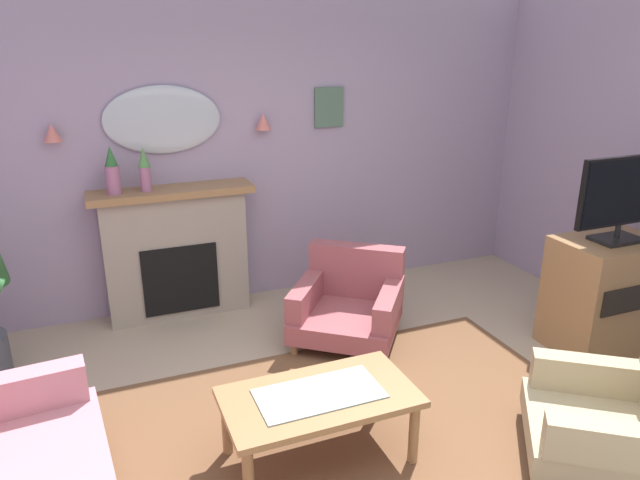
{
  "coord_description": "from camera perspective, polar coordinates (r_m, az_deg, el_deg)",
  "views": [
    {
      "loc": [
        -1.35,
        -2.42,
        2.35
      ],
      "look_at": [
        0.2,
        1.42,
        0.91
      ],
      "focal_mm": 32.63,
      "sensor_mm": 36.0,
      "label": 1
    }
  ],
  "objects": [
    {
      "name": "mantel_vase_centre",
      "position": [
        4.96,
        -16.83,
        6.76
      ],
      "size": [
        0.1,
        0.1,
        0.36
      ],
      "color": "#9E6084",
      "rests_on": "fireplace"
    },
    {
      "name": "wall_back",
      "position": [
        5.35,
        -7.15,
        8.83
      ],
      "size": [
        6.67,
        0.1,
        2.8
      ],
      "primitive_type": "cube",
      "color": "#9E8CA8",
      "rests_on": "ground"
    },
    {
      "name": "framed_picture",
      "position": [
        5.48,
        0.87,
        12.89
      ],
      "size": [
        0.28,
        0.03,
        0.36
      ],
      "primitive_type": "cube",
      "color": "#4C6B56"
    },
    {
      "name": "floor",
      "position": [
        3.67,
        5.79,
        -21.83
      ],
      "size": [
        6.67,
        6.24,
        0.1
      ],
      "primitive_type": "cube",
      "color": "tan",
      "rests_on": "ground"
    },
    {
      "name": "wall_sconce_right",
      "position": [
        5.22,
        -5.59,
        11.49
      ],
      "size": [
        0.14,
        0.14,
        0.14
      ],
      "primitive_type": "cone",
      "color": "#D17066"
    },
    {
      "name": "coffee_table",
      "position": [
        3.44,
        -0.08,
        -15.65
      ],
      "size": [
        1.1,
        0.6,
        0.45
      ],
      "color": "olive",
      "rests_on": "ground"
    },
    {
      "name": "tv_cabinet",
      "position": [
        5.1,
        26.11,
        -4.78
      ],
      "size": [
        0.8,
        0.57,
        0.9
      ],
      "color": "olive",
      "rests_on": "ground"
    },
    {
      "name": "armchair_in_corner",
      "position": [
        3.85,
        27.36,
        -15.31
      ],
      "size": [
        1.13,
        1.13,
        0.71
      ],
      "color": "tan",
      "rests_on": "ground"
    },
    {
      "name": "mantel_vase_right",
      "position": [
        4.95,
        -19.71,
        6.3
      ],
      "size": [
        0.12,
        0.12,
        0.39
      ],
      "color": "#9E6084",
      "rests_on": "fireplace"
    },
    {
      "name": "wall_sconce_left",
      "position": [
        5.02,
        -24.8,
        9.53
      ],
      "size": [
        0.14,
        0.14,
        0.14
      ],
      "primitive_type": "cone",
      "color": "#D17066"
    },
    {
      "name": "armchair_beside_couch",
      "position": [
        4.81,
        2.92,
        -6.02
      ],
      "size": [
        1.13,
        1.14,
        0.71
      ],
      "color": "#934C51",
      "rests_on": "ground"
    },
    {
      "name": "patterned_rug",
      "position": [
        3.77,
        4.33,
        -19.38
      ],
      "size": [
        3.2,
        2.4,
        0.01
      ],
      "primitive_type": "cube",
      "color": "brown",
      "rests_on": "ground"
    },
    {
      "name": "wall_mirror",
      "position": [
        5.09,
        -15.16,
        11.3
      ],
      "size": [
        0.96,
        0.06,
        0.56
      ],
      "primitive_type": "ellipsoid",
      "color": "#B2BCC6"
    },
    {
      "name": "tv_flatscreen",
      "position": [
        4.84,
        27.66,
        3.79
      ],
      "size": [
        0.84,
        0.24,
        0.65
      ],
      "color": "black",
      "rests_on": "tv_cabinet"
    },
    {
      "name": "fireplace",
      "position": [
        5.22,
        -13.88,
        -1.33
      ],
      "size": [
        1.36,
        0.36,
        1.16
      ],
      "color": "gray",
      "rests_on": "ground"
    }
  ]
}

